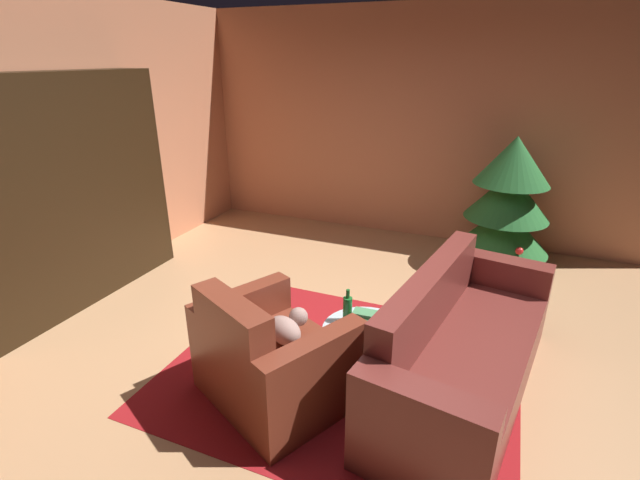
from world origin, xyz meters
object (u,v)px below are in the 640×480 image
Objects in this scene: armchair_red at (271,360)px; couch_red at (460,353)px; coffee_table at (366,334)px; decorated_tree at (508,201)px; bottle_on_table at (348,309)px; bookshelf_unit at (82,191)px; book_stack_on_table at (366,320)px.

armchair_red is 1.29m from couch_red.
coffee_table is 0.44× the size of decorated_tree.
coffee_table is 2.47× the size of bottle_on_table.
coffee_table is at bearing -170.23° from couch_red.
bookshelf_unit is 2.94m from coffee_table.
armchair_red is 3.24m from decorated_tree.
bookshelf_unit is 9.77× the size of book_stack_on_table.
coffee_table is at bearing 41.02° from armchair_red.
coffee_table is 0.22m from bottle_on_table.
bottle_on_table is at bearing -176.08° from couch_red.
armchair_red is at bearing -138.98° from coffee_table.
couch_red reaches higher than book_stack_on_table.
bookshelf_unit reaches higher than coffee_table.
decorated_tree is at bearing 71.64° from coffee_table.
armchair_red reaches higher than book_stack_on_table.
couch_red reaches higher than armchair_red.
armchair_red is at bearing -114.65° from decorated_tree.
bottle_on_table is (2.68, -0.22, -0.53)m from bookshelf_unit.
bottle_on_table is 2.62m from decorated_tree.
couch_red is at bearing 7.77° from book_stack_on_table.
armchair_red is 0.56× the size of couch_red.
decorated_tree is at bearing 65.35° from armchair_red.
book_stack_on_table is 2.60m from decorated_tree.
bottle_on_table is at bearing -4.58° from bookshelf_unit.
decorated_tree is (3.67, 2.20, -0.29)m from bookshelf_unit.
bookshelf_unit is at bearing -149.06° from decorated_tree.
couch_red is 0.83m from bottle_on_table.
decorated_tree is at bearing 85.65° from couch_red.
bookshelf_unit reaches higher than bottle_on_table.
bottle_on_table is 0.18× the size of decorated_tree.
decorated_tree is at bearing 71.16° from book_stack_on_table.
bookshelf_unit is 4.29m from decorated_tree.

